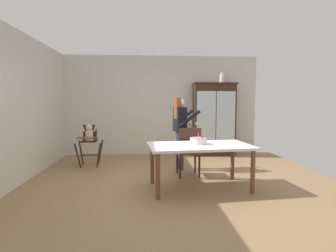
{
  "coord_description": "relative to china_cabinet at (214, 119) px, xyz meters",
  "views": [
    {
      "loc": [
        -0.38,
        -4.88,
        1.45
      ],
      "look_at": [
        0.04,
        0.7,
        0.95
      ],
      "focal_mm": 29.03,
      "sensor_mm": 36.0,
      "label": 1
    }
  ],
  "objects": [
    {
      "name": "wall_back",
      "position": [
        -1.43,
        0.26,
        0.36
      ],
      "size": [
        5.32,
        0.06,
        2.7
      ],
      "primitive_type": "cube",
      "color": "beige",
      "rests_on": "ground_plane"
    },
    {
      "name": "high_chair_with_toddler",
      "position": [
        -3.12,
        -1.08,
        -0.33
      ],
      "size": [
        0.61,
        0.71,
        0.95
      ],
      "rotation": [
        0.0,
        0.0,
        0.08
      ],
      "color": "#382116",
      "rests_on": "ground_plane"
    },
    {
      "name": "wall_left",
      "position": [
        -4.06,
        -2.37,
        0.36
      ],
      "size": [
        0.06,
        5.32,
        2.7
      ],
      "primitive_type": "cube",
      "color": "beige",
      "rests_on": "ground_plane"
    },
    {
      "name": "adult_person",
      "position": [
        -1.11,
        -1.52,
        -0.02
      ],
      "size": [
        0.58,
        0.56,
        1.53
      ],
      "rotation": [
        0.0,
        0.0,
        1.78
      ],
      "color": "#33425B",
      "rests_on": "ground_plane"
    },
    {
      "name": "dining_table",
      "position": [
        -0.95,
        -2.85,
        -0.33
      ],
      "size": [
        1.76,
        1.13,
        0.74
      ],
      "color": "silver",
      "rests_on": "ground_plane"
    },
    {
      "name": "ground_plane",
      "position": [
        -1.43,
        -2.37,
        -0.99
      ],
      "size": [
        6.24,
        6.24,
        0.0
      ],
      "primitive_type": "plane",
      "color": "#93704C"
    },
    {
      "name": "ceramic_vase",
      "position": [
        0.2,
        0.0,
        1.09
      ],
      "size": [
        0.13,
        0.13,
        0.27
      ],
      "color": "white",
      "rests_on": "china_cabinet"
    },
    {
      "name": "dining_chair_far_side",
      "position": [
        -1.01,
        -2.15,
        -0.43
      ],
      "size": [
        0.46,
        0.46,
        0.96
      ],
      "rotation": [
        0.0,
        0.0,
        3.18
      ],
      "color": "#382116",
      "rests_on": "ground_plane"
    },
    {
      "name": "birthday_cake",
      "position": [
        -0.96,
        -2.77,
        -0.19
      ],
      "size": [
        0.28,
        0.28,
        0.19
      ],
      "color": "white",
      "rests_on": "dining_table"
    },
    {
      "name": "china_cabinet",
      "position": [
        0.0,
        0.0,
        0.0
      ],
      "size": [
        1.17,
        0.48,
        1.96
      ],
      "color": "#382116",
      "rests_on": "ground_plane"
    }
  ]
}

